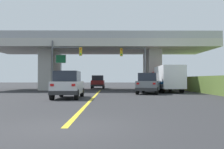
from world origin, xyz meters
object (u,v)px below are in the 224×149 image
at_px(traffic_signal_farside, 62,59).
at_px(traffic_signal_nearside, 137,60).
at_px(suv_crossing, 149,83).
at_px(suv_lead, 68,85).
at_px(highway_sign, 61,64).
at_px(sedan_oncoming, 98,82).
at_px(box_truck, 167,78).

bearing_deg(traffic_signal_farside, traffic_signal_nearside, 5.65).
bearing_deg(suv_crossing, suv_lead, -123.77).
height_order(suv_lead, traffic_signal_nearside, traffic_signal_nearside).
relative_size(suv_lead, highway_sign, 0.94).
bearing_deg(suv_crossing, traffic_signal_nearside, 112.53).
xyz_separation_m(suv_lead, sedan_oncoming, (1.21, 20.14, 0.00)).
height_order(box_truck, traffic_signal_farside, traffic_signal_farside).
height_order(suv_lead, suv_crossing, same).
bearing_deg(traffic_signal_farside, box_truck, -6.94).
relative_size(box_truck, highway_sign, 1.53).
xyz_separation_m(suv_crossing, traffic_signal_nearside, (-0.63, 5.47, 2.71)).
relative_size(suv_crossing, sedan_oncoming, 1.19).
bearing_deg(highway_sign, traffic_signal_farside, -74.71).
height_order(suv_lead, box_truck, box_truck).
bearing_deg(suv_crossing, highway_sign, 162.12).
distance_m(suv_lead, highway_sign, 13.30).
bearing_deg(suv_crossing, box_truck, 66.83).
bearing_deg(traffic_signal_farside, suv_crossing, -25.76).
relative_size(traffic_signal_nearside, traffic_signal_farside, 0.98).
xyz_separation_m(suv_lead, highway_sign, (-3.11, 12.71, 2.35)).
distance_m(traffic_signal_nearside, highway_sign, 9.58).
xyz_separation_m(suv_crossing, box_truck, (2.54, 3.12, 0.52)).
xyz_separation_m(suv_crossing, highway_sign, (-10.11, 6.78, 2.35)).
bearing_deg(box_truck, suv_crossing, -129.13).
relative_size(traffic_signal_farside, highway_sign, 1.28).
relative_size(suv_lead, traffic_signal_nearside, 0.75).
distance_m(traffic_signal_nearside, traffic_signal_farside, 8.93).
xyz_separation_m(suv_crossing, sedan_oncoming, (-5.80, 14.21, -0.00)).
relative_size(suv_lead, traffic_signal_farside, 0.73).
xyz_separation_m(suv_crossing, traffic_signal_farside, (-9.51, 4.59, 2.75)).
bearing_deg(suv_lead, traffic_signal_nearside, 60.80).
xyz_separation_m(box_truck, sedan_oncoming, (-8.34, 11.09, -0.52)).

